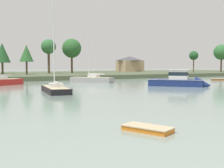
{
  "coord_description": "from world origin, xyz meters",
  "views": [
    {
      "loc": [
        -13.12,
        -5.3,
        3.57
      ],
      "look_at": [
        2.53,
        23.4,
        1.45
      ],
      "focal_mm": 46.73,
      "sensor_mm": 36.0,
      "label": 1
    }
  ],
  "objects": [
    {
      "name": "shore_tree_left",
      "position": [
        -1.11,
        80.25,
        6.96
      ],
      "size": [
        4.46,
        4.46,
        8.67
      ],
      "color": "brown",
      "rests_on": "far_shore_bank"
    },
    {
      "name": "shore_tree_center_right",
      "position": [
        20.08,
        82.3,
        8.86
      ],
      "size": [
        6.05,
        6.05,
        10.88
      ],
      "color": "brown",
      "rests_on": "far_shore_bank"
    },
    {
      "name": "shore_tree_inland_a",
      "position": [
        4.73,
        76.73,
        6.8
      ],
      "size": [
        3.81,
        3.81,
        8.12
      ],
      "color": "brown",
      "rests_on": "far_shore_bank"
    },
    {
      "name": "dinghy_wood",
      "position": [
        41.41,
        42.23,
        0.16
      ],
      "size": [
        3.98,
        3.96,
        0.63
      ],
      "color": "brown",
      "rests_on": "ground"
    },
    {
      "name": "sailboat_grey",
      "position": [
        11.94,
        49.39,
        0.3
      ],
      "size": [
        7.21,
        8.94,
        13.7
      ],
      "color": "gray",
      "rests_on": "ground"
    },
    {
      "name": "cruiser_navy",
      "position": [
        20.92,
        32.14,
        0.61
      ],
      "size": [
        9.25,
        9.77,
        5.76
      ],
      "color": "navy",
      "rests_on": "ground"
    },
    {
      "name": "shore_tree_left_mid",
      "position": [
        59.57,
        69.38,
        6.81
      ],
      "size": [
        3.1,
        3.1,
        7.37
      ],
      "color": "brown",
      "rests_on": "far_shore_bank"
    },
    {
      "name": "shore_tree_inland_c",
      "position": [
        75.09,
        71.01,
        8.38
      ],
      "size": [
        5.79,
        5.79,
        10.26
      ],
      "color": "brown",
      "rests_on": "far_shore_bank"
    },
    {
      "name": "shore_tree_far_left",
      "position": [
        12.61,
        82.34,
        9.04
      ],
      "size": [
        4.48,
        4.48,
        10.39
      ],
      "color": "brown",
      "rests_on": "far_shore_bank"
    },
    {
      "name": "dinghy_orange",
      "position": [
        -4.0,
        7.42,
        0.11
      ],
      "size": [
        2.26,
        3.03,
        0.4
      ],
      "color": "orange",
      "rests_on": "ground"
    },
    {
      "name": "sailboat_black",
      "position": [
        -1.46,
        31.59,
        0.26
      ],
      "size": [
        3.68,
        8.81,
        13.16
      ],
      "color": "black",
      "rests_on": "ground"
    },
    {
      "name": "far_shore_bank",
      "position": [
        0.0,
        84.99,
        0.53
      ],
      "size": [
        206.74,
        51.59,
        1.06
      ],
      "primitive_type": "cube",
      "color": "#4C563D",
      "rests_on": "ground"
    },
    {
      "name": "cottage_behind_trees",
      "position": [
        49.5,
        94.55,
        4.19
      ],
      "size": [
        9.4,
        8.45,
        6.06
      ],
      "color": "tan",
      "rests_on": "far_shore_bank"
    }
  ]
}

